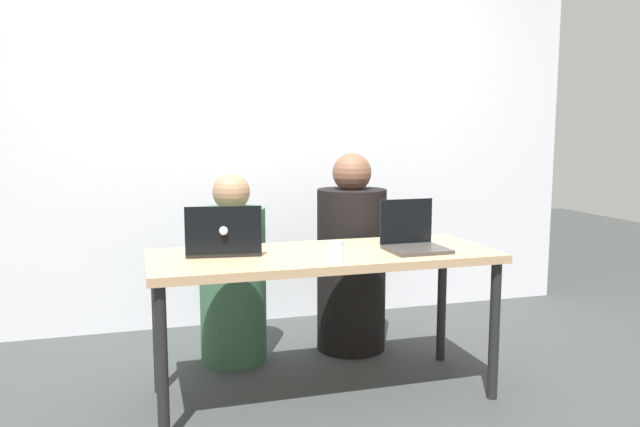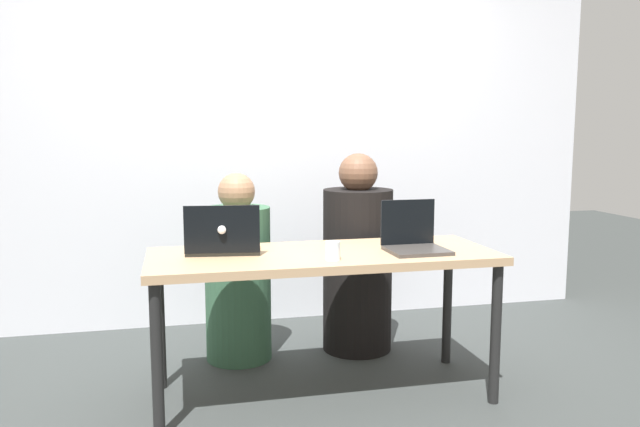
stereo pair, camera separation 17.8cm
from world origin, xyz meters
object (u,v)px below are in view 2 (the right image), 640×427
object	(u,v)px
laptop_back_left	(223,243)
person_on_right	(357,263)
laptop_front_right	(414,240)
water_glass_center	(332,252)
person_on_left	(238,277)

from	to	relation	value
laptop_back_left	person_on_right	bearing A→B (deg)	-140.32
laptop_front_right	laptop_back_left	bearing A→B (deg)	170.20
person_on_right	water_glass_center	bearing A→B (deg)	76.25
person_on_left	water_glass_center	world-z (taller)	person_on_left
person_on_right	laptop_back_left	world-z (taller)	person_on_right
laptop_front_right	water_glass_center	world-z (taller)	laptop_front_right
person_on_right	laptop_front_right	distance (m)	0.72
laptop_back_left	person_on_left	bearing A→B (deg)	-95.40
person_on_right	laptop_front_right	size ratio (longest dim) A/B	4.10
person_on_right	laptop_front_right	bearing A→B (deg)	107.86
person_on_left	laptop_front_right	size ratio (longest dim) A/B	3.73
person_on_left	laptop_back_left	xyz separation A→B (m)	(-0.12, -0.53, 0.30)
person_on_left	water_glass_center	bearing A→B (deg)	115.47
laptop_back_left	laptop_front_right	xyz separation A→B (m)	(0.91, -0.14, 0.00)
person_on_left	water_glass_center	distance (m)	0.91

